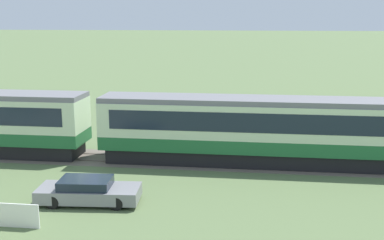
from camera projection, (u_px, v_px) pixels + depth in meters
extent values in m
cube|color=#1E6033|center=(261.00, 143.00, 28.66)|extent=(19.23, 2.89, 0.80)
cube|color=beige|center=(262.00, 120.00, 28.36)|extent=(19.23, 2.89, 2.01)
cube|color=#192330|center=(262.00, 118.00, 28.34)|extent=(17.69, 2.93, 1.13)
cube|color=slate|center=(262.00, 101.00, 28.12)|extent=(19.23, 2.72, 0.30)
cube|color=black|center=(260.00, 156.00, 28.83)|extent=(18.46, 2.48, 0.88)
cylinder|color=black|center=(373.00, 164.00, 27.35)|extent=(0.90, 0.18, 0.90)
cylinder|color=black|center=(367.00, 157.00, 28.74)|extent=(0.90, 0.18, 0.90)
cylinder|color=black|center=(154.00, 156.00, 28.93)|extent=(0.90, 0.18, 0.90)
cylinder|color=black|center=(159.00, 150.00, 30.32)|extent=(0.90, 0.18, 0.90)
cylinder|color=black|center=(30.00, 152.00, 29.92)|extent=(0.90, 0.18, 0.90)
cylinder|color=black|center=(40.00, 146.00, 31.31)|extent=(0.90, 0.18, 0.90)
cube|color=#665B51|center=(143.00, 159.00, 29.83)|extent=(166.37, 3.60, 0.01)
cube|color=#4C4238|center=(140.00, 162.00, 29.13)|extent=(166.37, 0.12, 0.04)
cube|color=#4C4238|center=(145.00, 156.00, 30.53)|extent=(166.37, 0.12, 0.04)
cube|color=gray|center=(89.00, 193.00, 22.78)|extent=(4.91, 2.23, 0.60)
cube|color=#192330|center=(86.00, 183.00, 22.68)|extent=(2.50, 1.79, 0.42)
cylinder|color=black|center=(116.00, 204.00, 21.91)|extent=(0.62, 0.20, 0.62)
cylinder|color=black|center=(124.00, 191.00, 23.55)|extent=(0.62, 0.20, 0.62)
cylinder|color=black|center=(53.00, 202.00, 22.07)|extent=(0.62, 0.20, 0.62)
cylinder|color=black|center=(64.00, 190.00, 23.71)|extent=(0.62, 0.20, 0.62)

